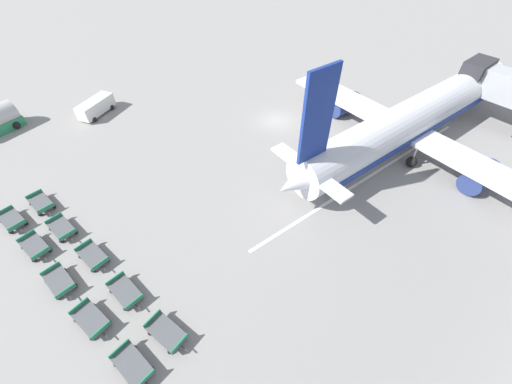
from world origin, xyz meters
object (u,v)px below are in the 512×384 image
object	(u,v)px
baggage_dolly_row_near_col_e	(133,365)
baggage_dolly_row_mid_a_col_d	(125,292)
baggage_dolly_row_mid_a_col_a	(41,203)
baggage_dolly_row_mid_a_col_c	(93,256)
baggage_dolly_row_mid_a_col_b	(62,228)
baggage_dolly_row_near_col_d	(91,320)
baggage_dolly_row_near_col_b	(35,246)
service_van	(96,107)
baggage_dolly_row_mid_a_col_e	(166,332)
baggage_dolly_row_near_col_a	(12,220)
baggage_dolly_row_near_col_c	(59,281)
airplane	(410,120)

from	to	relation	value
baggage_dolly_row_near_col_e	baggage_dolly_row_mid_a_col_d	bearing A→B (deg)	157.88
baggage_dolly_row_mid_a_col_a	baggage_dolly_row_mid_a_col_c	world-z (taller)	same
baggage_dolly_row_mid_a_col_b	baggage_dolly_row_mid_a_col_c	distance (m)	4.59
baggage_dolly_row_near_col_d	baggage_dolly_row_mid_a_col_a	distance (m)	13.76
baggage_dolly_row_near_col_b	baggage_dolly_row_near_col_d	bearing A→B (deg)	5.46
baggage_dolly_row_mid_a_col_b	service_van	bearing A→B (deg)	148.08
baggage_dolly_row_mid_a_col_a	baggage_dolly_row_near_col_b	bearing A→B (deg)	-22.51
baggage_dolly_row_near_col_d	baggage_dolly_row_mid_a_col_c	xyz separation A→B (m)	(-4.86, 2.20, 0.00)
baggage_dolly_row_mid_a_col_a	baggage_dolly_row_mid_a_col_e	bearing A→B (deg)	6.85
baggage_dolly_row_near_col_b	baggage_dolly_row_near_col_d	xyz separation A→B (m)	(8.97, 0.86, 0.00)
baggage_dolly_row_near_col_a	baggage_dolly_row_mid_a_col_c	world-z (taller)	same
service_van	baggage_dolly_row_near_col_d	size ratio (longest dim) A/B	1.50
baggage_dolly_row_near_col_a	baggage_dolly_row_near_col_e	world-z (taller)	same
baggage_dolly_row_near_col_d	baggage_dolly_row_mid_a_col_d	world-z (taller)	same
service_van	baggage_dolly_row_near_col_c	size ratio (longest dim) A/B	1.52
baggage_dolly_row_near_col_c	service_van	bearing A→B (deg)	150.34
service_van	baggage_dolly_row_mid_a_col_d	bearing A→B (deg)	-19.52
baggage_dolly_row_mid_a_col_a	baggage_dolly_row_mid_a_col_c	bearing A→B (deg)	7.01
service_van	baggage_dolly_row_near_col_a	distance (m)	18.24
baggage_dolly_row_near_col_e	baggage_dolly_row_mid_a_col_e	distance (m)	2.59
baggage_dolly_row_near_col_a	baggage_dolly_row_mid_a_col_e	xyz separation A→B (m)	(17.56, 4.68, 0.00)
baggage_dolly_row_near_col_e	baggage_dolly_row_mid_a_col_b	world-z (taller)	same
baggage_dolly_row_near_col_d	baggage_dolly_row_mid_a_col_d	size ratio (longest dim) A/B	1.01
baggage_dolly_row_near_col_c	baggage_dolly_row_near_col_e	world-z (taller)	same
baggage_dolly_row_near_col_a	baggage_dolly_row_near_col_d	bearing A→B (deg)	6.06
service_van	baggage_dolly_row_near_col_a	size ratio (longest dim) A/B	1.51
baggage_dolly_row_near_col_a	baggage_dolly_row_near_col_b	bearing A→B (deg)	7.30
service_van	airplane	bearing A→B (deg)	37.11
airplane	baggage_dolly_row_near_col_e	world-z (taller)	airplane
baggage_dolly_row_near_col_c	baggage_dolly_row_mid_a_col_d	world-z (taller)	same
baggage_dolly_row_near_col_a	baggage_dolly_row_near_col_c	distance (m)	8.98
airplane	service_van	world-z (taller)	airplane
baggage_dolly_row_near_col_c	baggage_dolly_row_mid_a_col_a	distance (m)	9.47
baggage_dolly_row_near_col_a	baggage_dolly_row_near_col_e	size ratio (longest dim) A/B	1.00
baggage_dolly_row_near_col_e	baggage_dolly_row_mid_a_col_e	size ratio (longest dim) A/B	0.99
service_van	baggage_dolly_row_near_col_e	distance (m)	32.42
baggage_dolly_row_near_col_e	baggage_dolly_row_mid_a_col_d	xyz separation A→B (m)	(-4.80, 1.95, 0.00)
baggage_dolly_row_near_col_a	baggage_dolly_row_mid_a_col_d	world-z (taller)	same
baggage_dolly_row_near_col_e	baggage_dolly_row_mid_a_col_e	bearing A→B (deg)	96.51
baggage_dolly_row_near_col_b	baggage_dolly_row_near_col_c	size ratio (longest dim) A/B	1.01
baggage_dolly_row_near_col_d	baggage_dolly_row_mid_a_col_b	bearing A→B (deg)	171.38
baggage_dolly_row_mid_a_col_c	baggage_dolly_row_mid_a_col_e	xyz separation A→B (m)	(9.08, 1.07, 0.00)
baggage_dolly_row_near_col_c	baggage_dolly_row_mid_a_col_c	xyz separation A→B (m)	(-0.47, 2.73, 0.00)
airplane	baggage_dolly_row_near_col_a	size ratio (longest dim) A/B	10.70
baggage_dolly_row_near_col_b	baggage_dolly_row_mid_a_col_e	xyz separation A→B (m)	(13.20, 4.12, 0.00)
baggage_dolly_row_mid_a_col_b	baggage_dolly_row_near_col_e	bearing A→B (deg)	-3.02
baggage_dolly_row_mid_a_col_d	baggage_dolly_row_mid_a_col_e	size ratio (longest dim) A/B	0.99
baggage_dolly_row_near_col_b	baggage_dolly_row_mid_a_col_a	world-z (taller)	same
baggage_dolly_row_near_col_c	baggage_dolly_row_near_col_e	distance (m)	8.99
baggage_dolly_row_near_col_a	baggage_dolly_row_mid_a_col_b	world-z (taller)	same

